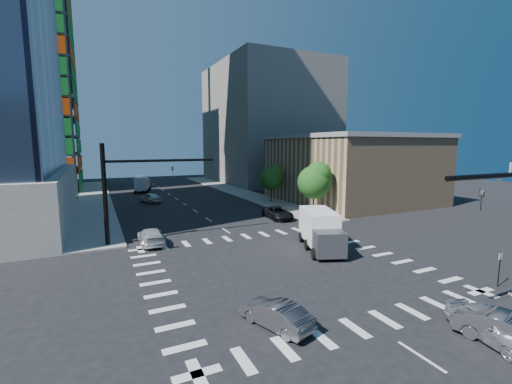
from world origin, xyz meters
TOP-DOWN VIEW (x-y plane):
  - ground at (0.00, 0.00)m, footprint 160.00×160.00m
  - road_markings at (0.00, 0.00)m, footprint 20.00×20.00m
  - sidewalk_ne at (12.50, 40.00)m, footprint 5.00×60.00m
  - sidewalk_nw at (-12.50, 40.00)m, footprint 5.00×60.00m
  - construction_building at (-27.41, 61.93)m, footprint 25.16×34.50m
  - commercial_building at (25.00, 22.00)m, footprint 20.50×22.50m
  - bg_building_ne at (27.00, 55.00)m, footprint 24.00×30.00m
  - signal_mast_nw at (-10.00, 11.50)m, footprint 10.20×0.40m
  - tree_south at (12.63, 13.90)m, footprint 4.16×4.16m
  - tree_north at (12.93, 25.90)m, footprint 3.54×3.52m
  - no_parking_sign at (10.70, -9.00)m, footprint 0.30×0.06m
  - car_nb_near at (4.01, -12.53)m, footprint 2.47×4.57m
  - car_nb_right at (4.14, -13.16)m, footprint 2.60×4.62m
  - car_nb_far at (7.85, 14.90)m, footprint 2.78×5.40m
  - car_sb_near at (-7.90, 10.36)m, footprint 2.05×4.98m
  - car_sb_mid at (-4.54, 33.89)m, footprint 3.31×4.91m
  - car_sb_cross at (-4.48, -7.20)m, footprint 2.69×4.26m
  - box_truck_near at (5.06, 2.13)m, footprint 4.77×6.83m
  - box_truck_far at (-3.90, 47.61)m, footprint 3.81×6.05m

SIDE VIEW (x-z plane):
  - ground at x=0.00m, z-range 0.00..0.00m
  - road_markings at x=0.00m, z-range 0.00..0.01m
  - sidewalk_ne at x=12.50m, z-range 0.00..0.15m
  - sidewalk_nw at x=-12.50m, z-range 0.00..0.15m
  - car_sb_cross at x=-4.48m, z-range 0.00..1.32m
  - car_sb_near at x=-7.90m, z-range 0.00..1.44m
  - car_nb_right at x=4.14m, z-range 0.00..1.44m
  - car_nb_far at x=7.85m, z-range 0.00..1.46m
  - car_nb_near at x=4.01m, z-range 0.00..1.48m
  - car_sb_mid at x=-4.54m, z-range 0.00..1.55m
  - box_truck_far at x=-3.90m, z-range -0.17..2.77m
  - no_parking_sign at x=10.70m, z-range 0.28..2.48m
  - box_truck_near at x=5.06m, z-range -0.19..3.11m
  - tree_north at x=12.93m, z-range 1.10..6.88m
  - tree_south at x=12.63m, z-range 1.27..8.10m
  - commercial_building at x=25.00m, z-range 0.01..10.61m
  - signal_mast_nw at x=-10.00m, z-range 0.99..9.99m
  - bg_building_ne at x=27.00m, z-range 0.00..28.00m
  - construction_building at x=-27.41m, z-range -10.69..59.91m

